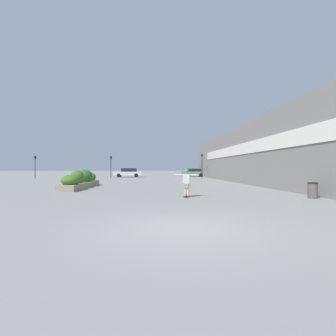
{
  "coord_description": "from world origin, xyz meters",
  "views": [
    {
      "loc": [
        -0.81,
        -6.89,
        1.59
      ],
      "look_at": [
        0.53,
        14.66,
        1.59
      ],
      "focal_mm": 28.0,
      "sensor_mm": 36.0,
      "label": 1
    }
  ],
  "objects_px": {
    "trash_bin": "(313,190)",
    "car_center_left": "(193,172)",
    "skateboard": "(187,196)",
    "skateboarder": "(187,179)",
    "traffic_light_far_left": "(35,163)",
    "traffic_light_right": "(202,162)",
    "car_leftmost": "(128,172)",
    "traffic_light_left": "(111,163)"
  },
  "relations": [
    {
      "from": "skateboarder",
      "to": "car_center_left",
      "type": "relative_size",
      "value": 0.35
    },
    {
      "from": "traffic_light_left",
      "to": "traffic_light_right",
      "type": "height_order",
      "value": "traffic_light_right"
    },
    {
      "from": "trash_bin",
      "to": "car_center_left",
      "type": "height_order",
      "value": "car_center_left"
    },
    {
      "from": "skateboard",
      "to": "car_leftmost",
      "type": "height_order",
      "value": "car_leftmost"
    },
    {
      "from": "trash_bin",
      "to": "traffic_light_right",
      "type": "bearing_deg",
      "value": 90.82
    },
    {
      "from": "car_leftmost",
      "to": "traffic_light_far_left",
      "type": "height_order",
      "value": "traffic_light_far_left"
    },
    {
      "from": "trash_bin",
      "to": "car_leftmost",
      "type": "distance_m",
      "value": 34.98
    },
    {
      "from": "traffic_light_left",
      "to": "traffic_light_right",
      "type": "bearing_deg",
      "value": 2.65
    },
    {
      "from": "skateboard",
      "to": "traffic_light_far_left",
      "type": "bearing_deg",
      "value": 147.8
    },
    {
      "from": "car_center_left",
      "to": "skateboarder",
      "type": "bearing_deg",
      "value": 170.27
    },
    {
      "from": "car_center_left",
      "to": "traffic_light_right",
      "type": "height_order",
      "value": "traffic_light_right"
    },
    {
      "from": "skateboarder",
      "to": "traffic_light_left",
      "type": "relative_size",
      "value": 0.43
    },
    {
      "from": "trash_bin",
      "to": "traffic_light_left",
      "type": "xyz_separation_m",
      "value": [
        -14.69,
        27.44,
        1.9
      ]
    },
    {
      "from": "car_center_left",
      "to": "traffic_light_left",
      "type": "height_order",
      "value": "traffic_light_left"
    },
    {
      "from": "trash_bin",
      "to": "skateboard",
      "type": "bearing_deg",
      "value": 171.99
    },
    {
      "from": "trash_bin",
      "to": "traffic_light_far_left",
      "type": "distance_m",
      "value": 38.51
    },
    {
      "from": "trash_bin",
      "to": "traffic_light_right",
      "type": "relative_size",
      "value": 0.22
    },
    {
      "from": "skateboard",
      "to": "trash_bin",
      "type": "distance_m",
      "value": 6.6
    },
    {
      "from": "traffic_light_left",
      "to": "traffic_light_far_left",
      "type": "bearing_deg",
      "value": 176.87
    },
    {
      "from": "trash_bin",
      "to": "traffic_light_left",
      "type": "height_order",
      "value": "traffic_light_left"
    },
    {
      "from": "traffic_light_right",
      "to": "traffic_light_left",
      "type": "bearing_deg",
      "value": -177.35
    },
    {
      "from": "skateboarder",
      "to": "car_center_left",
      "type": "bearing_deg",
      "value": 102.03
    },
    {
      "from": "car_leftmost",
      "to": "traffic_light_right",
      "type": "xyz_separation_m",
      "value": [
        12.09,
        -4.56,
        1.77
      ]
    },
    {
      "from": "skateboarder",
      "to": "traffic_light_far_left",
      "type": "xyz_separation_m",
      "value": [
        -19.76,
        27.16,
        1.37
      ]
    },
    {
      "from": "skateboarder",
      "to": "skateboard",
      "type": "bearing_deg",
      "value": 85.19
    },
    {
      "from": "skateboard",
      "to": "traffic_light_left",
      "type": "relative_size",
      "value": 0.23
    },
    {
      "from": "car_leftmost",
      "to": "trash_bin",
      "type": "bearing_deg",
      "value": -159.07
    },
    {
      "from": "skateboard",
      "to": "car_center_left",
      "type": "xyz_separation_m",
      "value": [
        5.73,
        33.44,
        0.72
      ]
    },
    {
      "from": "skateboard",
      "to": "skateboarder",
      "type": "bearing_deg",
      "value": -94.81
    },
    {
      "from": "car_leftmost",
      "to": "car_center_left",
      "type": "bearing_deg",
      "value": -81.75
    },
    {
      "from": "trash_bin",
      "to": "car_leftmost",
      "type": "height_order",
      "value": "car_leftmost"
    },
    {
      "from": "car_center_left",
      "to": "traffic_light_right",
      "type": "xyz_separation_m",
      "value": [
        0.39,
        -6.26,
        1.79
      ]
    },
    {
      "from": "skateboard",
      "to": "trash_bin",
      "type": "xyz_separation_m",
      "value": [
        6.52,
        -0.92,
        0.35
      ]
    },
    {
      "from": "skateboarder",
      "to": "trash_bin",
      "type": "relative_size",
      "value": 1.74
    },
    {
      "from": "skateboard",
      "to": "car_leftmost",
      "type": "distance_m",
      "value": 32.31
    },
    {
      "from": "skateboarder",
      "to": "car_leftmost",
      "type": "relative_size",
      "value": 0.31
    },
    {
      "from": "traffic_light_right",
      "to": "traffic_light_far_left",
      "type": "height_order",
      "value": "traffic_light_right"
    },
    {
      "from": "traffic_light_left",
      "to": "skateboarder",
      "type": "bearing_deg",
      "value": -72.9
    },
    {
      "from": "trash_bin",
      "to": "traffic_light_far_left",
      "type": "height_order",
      "value": "traffic_light_far_left"
    },
    {
      "from": "skateboarder",
      "to": "traffic_light_left",
      "type": "xyz_separation_m",
      "value": [
        -8.16,
        26.52,
        1.35
      ]
    },
    {
      "from": "traffic_light_far_left",
      "to": "traffic_light_right",
      "type": "bearing_deg",
      "value": 0.06
    },
    {
      "from": "car_leftmost",
      "to": "car_center_left",
      "type": "relative_size",
      "value": 1.16
    }
  ]
}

